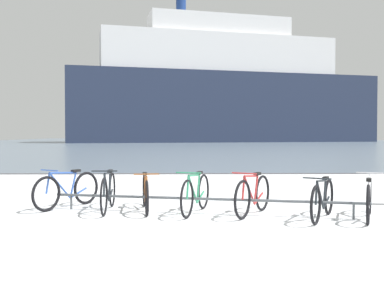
{
  "coord_description": "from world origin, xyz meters",
  "views": [
    {
      "loc": [
        -0.64,
        -5.96,
        1.48
      ],
      "look_at": [
        -0.54,
        4.31,
        1.23
      ],
      "focal_mm": 41.06,
      "sensor_mm": 36.0,
      "label": 1
    }
  ],
  "objects": [
    {
      "name": "bicycle_0",
      "position": [
        -3.03,
        2.73,
        0.36
      ],
      "size": [
        0.95,
        1.49,
        0.79
      ],
      "color": "black",
      "rests_on": "ground"
    },
    {
      "name": "ground",
      "position": [
        0.0,
        53.9,
        -0.04
      ],
      "size": [
        80.0,
        132.0,
        0.08
      ],
      "color": "white"
    },
    {
      "name": "bicycle_1",
      "position": [
        -2.15,
        2.34,
        0.37
      ],
      "size": [
        0.46,
        1.71,
        0.81
      ],
      "color": "black",
      "rests_on": "ground"
    },
    {
      "name": "bicycle_3",
      "position": [
        -0.49,
        2.09,
        0.36
      ],
      "size": [
        0.65,
        1.62,
        0.8
      ],
      "color": "black",
      "rests_on": "ground"
    },
    {
      "name": "bike_rack",
      "position": [
        -0.35,
        2.02,
        0.27
      ],
      "size": [
        5.69,
        1.23,
        0.31
      ],
      "color": "#4C5156",
      "rests_on": "ground"
    },
    {
      "name": "ferry_ship",
      "position": [
        5.52,
        68.69,
        8.77
      ],
      "size": [
        53.17,
        20.87,
        26.18
      ],
      "color": "#232D47",
      "rests_on": "ground"
    },
    {
      "name": "bicycle_2",
      "position": [
        -1.44,
        2.36,
        0.34
      ],
      "size": [
        0.46,
        1.7,
        0.76
      ],
      "color": "black",
      "rests_on": "ground"
    },
    {
      "name": "bicycle_4",
      "position": [
        0.54,
        1.93,
        0.36
      ],
      "size": [
        0.87,
        1.44,
        0.8
      ],
      "color": "black",
      "rests_on": "ground"
    },
    {
      "name": "bicycle_6",
      "position": [
        2.48,
        1.51,
        0.35
      ],
      "size": [
        0.76,
        1.56,
        0.77
      ],
      "color": "black",
      "rests_on": "ground"
    },
    {
      "name": "bicycle_5",
      "position": [
        1.67,
        1.5,
        0.34
      ],
      "size": [
        0.86,
        1.48,
        0.76
      ],
      "color": "black",
      "rests_on": "ground"
    }
  ]
}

